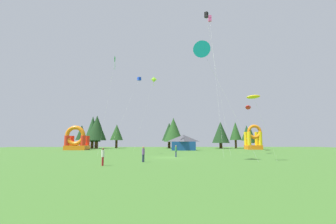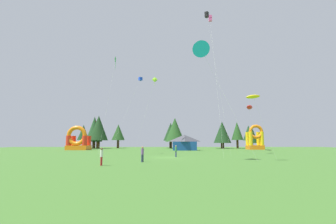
# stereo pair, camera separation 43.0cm
# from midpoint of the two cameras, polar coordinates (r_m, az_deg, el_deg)

# --- Properties ---
(ground_plane) EXTENTS (120.00, 120.00, 0.00)m
(ground_plane) POSITION_cam_midpoint_polar(r_m,az_deg,el_deg) (36.13, 0.38, -10.57)
(ground_plane) COLOR #3D6B28
(kite_yellow_parafoil) EXTENTS (3.69, 0.96, 8.28)m
(kite_yellow_parafoil) POSITION_cam_midpoint_polar(r_m,az_deg,el_deg) (32.32, 19.45, 3.36)
(kite_yellow_parafoil) COLOR yellow
(kite_yellow_parafoil) RESTS_ON ground_plane
(kite_green_diamond) EXTENTS (2.19, 2.94, 17.82)m
(kite_green_diamond) POSITION_cam_midpoint_polar(r_m,az_deg,el_deg) (47.14, -11.91, 11.66)
(kite_green_diamond) COLOR green
(kite_green_diamond) RESTS_ON ground_plane
(kite_teal_delta) EXTENTS (7.39, 2.96, 15.12)m
(kite_teal_delta) POSITION_cam_midpoint_polar(r_m,az_deg,el_deg) (32.86, 8.20, 13.88)
(kite_teal_delta) COLOR #0C7F7A
(kite_teal_delta) RESTS_ON ground_plane
(kite_blue_box) EXTENTS (7.24, 6.21, 20.19)m
(kite_blue_box) POSITION_cam_midpoint_polar(r_m,az_deg,el_deg) (69.92, -6.39, 7.64)
(kite_blue_box) COLOR blue
(kite_blue_box) RESTS_ON ground_plane
(kite_pink_box) EXTENTS (0.57, 8.71, 25.90)m
(kite_pink_box) POSITION_cam_midpoint_polar(r_m,az_deg,el_deg) (49.87, 9.98, 20.56)
(kite_pink_box) COLOR #EA599E
(kite_pink_box) RESTS_ON ground_plane
(kite_lime_diamond) EXTENTS (5.69, 4.20, 17.75)m
(kite_lime_diamond) POSITION_cam_midpoint_polar(r_m,az_deg,el_deg) (60.26, -3.03, 7.39)
(kite_lime_diamond) COLOR #8CD826
(kite_lime_diamond) RESTS_ON ground_plane
(kite_black_box) EXTENTS (3.46, 2.85, 25.61)m
(kite_black_box) POSITION_cam_midpoint_polar(r_m,az_deg,el_deg) (48.11, 9.19, 21.31)
(kite_black_box) COLOR black
(kite_black_box) RESTS_ON ground_plane
(kite_red_parafoil) EXTENTS (2.92, 3.76, 11.35)m
(kite_red_parafoil) POSITION_cam_midpoint_polar(r_m,az_deg,el_deg) (64.01, 18.52, 1.04)
(kite_red_parafoil) COLOR red
(kite_red_parafoil) RESTS_ON ground_plane
(person_left_edge) EXTENTS (0.39, 0.39, 1.72)m
(person_left_edge) POSITION_cam_midpoint_polar(r_m,az_deg,el_deg) (37.43, 2.07, -8.86)
(person_left_edge) COLOR navy
(person_left_edge) RESTS_ON ground_plane
(person_near_camera) EXTENTS (0.43, 0.43, 1.78)m
(person_near_camera) POSITION_cam_midpoint_polar(r_m,az_deg,el_deg) (28.69, -5.66, -9.44)
(person_near_camera) COLOR navy
(person_near_camera) RESTS_ON ground_plane
(person_far_side) EXTENTS (0.36, 0.36, 1.76)m
(person_far_side) POSITION_cam_midpoint_polar(r_m,az_deg,el_deg) (25.44, -14.87, -9.64)
(person_far_side) COLOR #B21E26
(person_far_side) RESTS_ON ground_plane
(inflatable_blue_arch) EXTENTS (5.49, 4.61, 6.35)m
(inflatable_blue_arch) POSITION_cam_midpoint_polar(r_m,az_deg,el_deg) (69.25, -20.19, -6.48)
(inflatable_blue_arch) COLOR orange
(inflatable_blue_arch) RESTS_ON ground_plane
(inflatable_yellow_castle) EXTENTS (4.12, 3.68, 6.83)m
(inflatable_yellow_castle) POSITION_cam_midpoint_polar(r_m,az_deg,el_deg) (72.40, 19.67, -6.17)
(inflatable_yellow_castle) COLOR orange
(inflatable_yellow_castle) RESTS_ON ground_plane
(festival_tent) EXTENTS (5.92, 3.46, 3.94)m
(festival_tent) POSITION_cam_midpoint_polar(r_m,az_deg,el_deg) (62.82, 3.94, -7.09)
(festival_tent) COLOR #19478C
(festival_tent) RESTS_ON ground_plane
(tree_row_0) EXTENTS (3.70, 3.70, 7.45)m
(tree_row_0) POSITION_cam_midpoint_polar(r_m,az_deg,el_deg) (83.68, -19.09, -4.57)
(tree_row_0) COLOR #4C331E
(tree_row_0) RESTS_ON ground_plane
(tree_row_1) EXTENTS (5.06, 5.06, 10.08)m
(tree_row_1) POSITION_cam_midpoint_polar(r_m,az_deg,el_deg) (80.82, -16.76, -3.83)
(tree_row_1) COLOR #4C331E
(tree_row_1) RESTS_ON ground_plane
(tree_row_2) EXTENTS (5.97, 5.97, 10.26)m
(tree_row_2) POSITION_cam_midpoint_polar(r_m,az_deg,el_deg) (79.69, -15.85, -3.62)
(tree_row_2) COLOR #4C331E
(tree_row_2) RESTS_ON ground_plane
(tree_row_3) EXTENTS (4.27, 4.27, 7.77)m
(tree_row_3) POSITION_cam_midpoint_polar(r_m,az_deg,el_deg) (82.48, -11.48, -4.68)
(tree_row_3) COLOR #4C331E
(tree_row_3) RESTS_ON ground_plane
(tree_row_4) EXTENTS (4.80, 4.80, 8.37)m
(tree_row_4) POSITION_cam_midpoint_polar(r_m,az_deg,el_deg) (81.40, 0.65, -4.64)
(tree_row_4) COLOR #4C331E
(tree_row_4) RESTS_ON ground_plane
(tree_row_5) EXTENTS (6.13, 6.13, 9.70)m
(tree_row_5) POSITION_cam_midpoint_polar(r_m,az_deg,el_deg) (78.17, 1.65, -4.17)
(tree_row_5) COLOR #4C331E
(tree_row_5) RESTS_ON ground_plane
(tree_row_6) EXTENTS (5.48, 5.48, 8.49)m
(tree_row_6) POSITION_cam_midpoint_polar(r_m,az_deg,el_deg) (79.74, 12.54, -4.63)
(tree_row_6) COLOR #4C331E
(tree_row_6) RESTS_ON ground_plane
(tree_row_7) EXTENTS (3.67, 3.67, 8.38)m
(tree_row_7) POSITION_cam_midpoint_polar(r_m,az_deg,el_deg) (80.68, 15.83, -4.29)
(tree_row_7) COLOR #4C331E
(tree_row_7) RESTS_ON ground_plane
(tree_row_8) EXTENTS (3.69, 3.69, 7.10)m
(tree_row_8) POSITION_cam_midpoint_polar(r_m,az_deg,el_deg) (80.73, 18.93, -4.96)
(tree_row_8) COLOR #4C331E
(tree_row_8) RESTS_ON ground_plane
(tree_row_9) EXTENTS (3.69, 3.69, 7.49)m
(tree_row_9) POSITION_cam_midpoint_polar(r_m,az_deg,el_deg) (85.40, 18.28, -4.68)
(tree_row_9) COLOR #4C331E
(tree_row_9) RESTS_ON ground_plane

